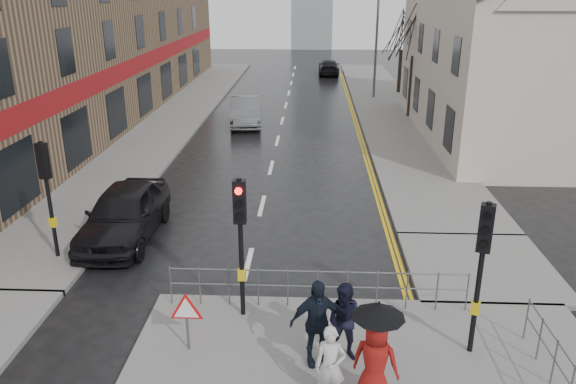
# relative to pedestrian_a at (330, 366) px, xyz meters

# --- Properties ---
(ground) EXTENTS (120.00, 120.00, 0.00)m
(ground) POSITION_rel_pedestrian_a_xyz_m (-2.17, 2.68, -0.92)
(ground) COLOR black
(ground) RESTS_ON ground
(left_pavement) EXTENTS (4.00, 44.00, 0.14)m
(left_pavement) POSITION_rel_pedestrian_a_xyz_m (-8.67, 25.68, -0.85)
(left_pavement) COLOR #605E5B
(left_pavement) RESTS_ON ground
(right_pavement) EXTENTS (4.00, 40.00, 0.14)m
(right_pavement) POSITION_rel_pedestrian_a_xyz_m (4.33, 27.68, -0.85)
(right_pavement) COLOR #605E5B
(right_pavement) RESTS_ON ground
(pavement_bridge_right) EXTENTS (4.00, 4.20, 0.14)m
(pavement_bridge_right) POSITION_rel_pedestrian_a_xyz_m (4.33, 5.68, -0.85)
(pavement_bridge_right) COLOR #605E5B
(pavement_bridge_right) RESTS_ON ground
(building_left_terrace) EXTENTS (8.00, 42.00, 10.00)m
(building_left_terrace) POSITION_rel_pedestrian_a_xyz_m (-14.17, 24.68, 4.08)
(building_left_terrace) COLOR brown
(building_left_terrace) RESTS_ON ground
(building_right_cream) EXTENTS (9.00, 16.40, 10.10)m
(building_right_cream) POSITION_rel_pedestrian_a_xyz_m (9.83, 20.68, 3.86)
(building_right_cream) COLOR #B5AB9E
(building_right_cream) RESTS_ON ground
(traffic_signal_near_left) EXTENTS (0.28, 0.27, 3.40)m
(traffic_signal_near_left) POSITION_rel_pedestrian_a_xyz_m (-1.97, 2.87, 1.53)
(traffic_signal_near_left) COLOR black
(traffic_signal_near_left) RESTS_ON near_pavement
(traffic_signal_near_right) EXTENTS (0.34, 0.33, 3.40)m
(traffic_signal_near_right) POSITION_rel_pedestrian_a_xyz_m (3.03, 1.67, 1.53)
(traffic_signal_near_right) COLOR black
(traffic_signal_near_right) RESTS_ON near_pavement
(traffic_signal_far_left) EXTENTS (0.34, 0.33, 3.40)m
(traffic_signal_far_left) POSITION_rel_pedestrian_a_xyz_m (-7.67, 5.68, 1.53)
(traffic_signal_far_left) COLOR black
(traffic_signal_far_left) RESTS_ON left_pavement
(guard_railing_front) EXTENTS (7.14, 0.04, 1.00)m
(guard_railing_front) POSITION_rel_pedestrian_a_xyz_m (-0.22, 3.28, -0.06)
(guard_railing_front) COLOR #595B5E
(guard_railing_front) RESTS_ON near_pavement
(guard_railing_side) EXTENTS (0.04, 4.54, 1.00)m
(guard_railing_side) POSITION_rel_pedestrian_a_xyz_m (4.33, -0.07, -0.08)
(guard_railing_side) COLOR #595B5E
(guard_railing_side) RESTS_ON near_pavement
(warning_sign) EXTENTS (0.80, 0.07, 1.35)m
(warning_sign) POSITION_rel_pedestrian_a_xyz_m (-2.97, 1.47, 0.12)
(warning_sign) COLOR #595B5E
(warning_sign) RESTS_ON near_pavement
(street_lamp) EXTENTS (1.83, 0.25, 8.00)m
(street_lamp) POSITION_rel_pedestrian_a_xyz_m (3.65, 30.68, 3.78)
(street_lamp) COLOR #595B5E
(street_lamp) RESTS_ON right_pavement
(tree_near) EXTENTS (2.40, 2.40, 6.58)m
(tree_near) POSITION_rel_pedestrian_a_xyz_m (5.33, 24.68, 4.21)
(tree_near) COLOR black
(tree_near) RESTS_ON right_pavement
(tree_far) EXTENTS (2.40, 2.40, 5.64)m
(tree_far) POSITION_rel_pedestrian_a_xyz_m (5.83, 32.68, 3.50)
(tree_far) COLOR black
(tree_far) RESTS_ON right_pavement
(pedestrian_a) EXTENTS (0.61, 0.44, 1.57)m
(pedestrian_a) POSITION_rel_pedestrian_a_xyz_m (0.00, 0.00, 0.00)
(pedestrian_a) COLOR beige
(pedestrian_a) RESTS_ON near_pavement
(pedestrian_b) EXTENTS (0.95, 0.81, 1.71)m
(pedestrian_b) POSITION_rel_pedestrian_a_xyz_m (0.35, 1.31, 0.07)
(pedestrian_b) COLOR black
(pedestrian_b) RESTS_ON near_pavement
(pedestrian_with_umbrella) EXTENTS (1.03, 0.96, 2.14)m
(pedestrian_with_umbrella) POSITION_rel_pedestrian_a_xyz_m (0.81, -0.02, 0.36)
(pedestrian_with_umbrella) COLOR maroon
(pedestrian_with_umbrella) RESTS_ON near_pavement
(pedestrian_d) EXTENTS (1.19, 0.72, 1.89)m
(pedestrian_d) POSITION_rel_pedestrian_a_xyz_m (-0.26, 1.15, 0.16)
(pedestrian_d) COLOR black
(pedestrian_d) RESTS_ON near_pavement
(car_parked) EXTENTS (1.98, 4.91, 1.67)m
(car_parked) POSITION_rel_pedestrian_a_xyz_m (-6.17, 7.25, -0.09)
(car_parked) COLOR black
(car_parked) RESTS_ON ground
(car_mid) EXTENTS (2.16, 4.86, 1.55)m
(car_mid) POSITION_rel_pedestrian_a_xyz_m (-4.18, 22.59, -0.15)
(car_mid) COLOR #505356
(car_mid) RESTS_ON ground
(car_far) EXTENTS (1.84, 4.46, 1.29)m
(car_far) POSITION_rel_pedestrian_a_xyz_m (0.97, 41.95, -0.28)
(car_far) COLOR black
(car_far) RESTS_ON ground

